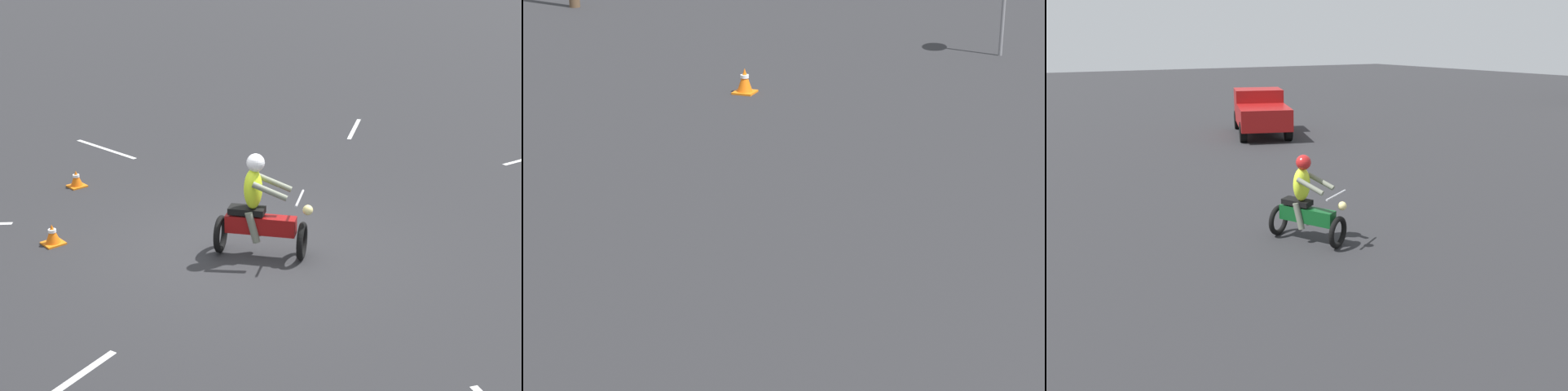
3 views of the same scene
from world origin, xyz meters
TOP-DOWN VIEW (x-y plane):
  - motorcycle_rider_background at (0.46, 11.93)m, footprint 1.52×1.21m
  - pickup_truck at (-10.37, 16.08)m, footprint 4.53×3.14m

SIDE VIEW (x-z plane):
  - motorcycle_rider_background at x=0.46m, z-range -0.10..1.56m
  - pickup_truck at x=-10.37m, z-range 0.06..1.79m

